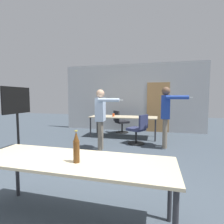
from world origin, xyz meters
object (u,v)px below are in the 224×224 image
object	(u,v)px
beer_bottle	(76,148)
person_center_tall	(101,113)
tv_screen	(17,113)
person_left_plaid	(166,111)
drink_cup	(113,115)
office_chair_side_rolled	(120,123)
office_chair_far_left	(138,130)

from	to	relation	value
beer_bottle	person_center_tall	bearing A→B (deg)	103.05
tv_screen	beer_bottle	world-z (taller)	tv_screen
person_left_plaid	person_center_tall	bearing A→B (deg)	-65.81
tv_screen	drink_cup	world-z (taller)	tv_screen
person_center_tall	drink_cup	xyz separation A→B (m)	(-0.05, 1.59, -0.20)
tv_screen	person_left_plaid	world-z (taller)	person_left_plaid
office_chair_side_rolled	drink_cup	xyz separation A→B (m)	(-0.09, -0.81, 0.39)
person_center_tall	drink_cup	size ratio (longest dim) A/B	14.81
tv_screen	person_center_tall	distance (m)	2.17
office_chair_far_left	drink_cup	size ratio (longest dim) A/B	8.24
drink_cup	person_left_plaid	bearing A→B (deg)	-26.91
office_chair_side_rolled	office_chair_far_left	world-z (taller)	office_chair_far_left
tv_screen	drink_cup	distance (m)	3.07
person_left_plaid	office_chair_far_left	xyz separation A→B (m)	(-0.80, 0.15, -0.62)
office_chair_far_left	beer_bottle	distance (m)	3.72
person_center_tall	beer_bottle	xyz separation A→B (m)	(0.66, -2.83, -0.09)
person_center_tall	office_chair_side_rolled	bearing A→B (deg)	174.22
tv_screen	person_left_plaid	size ratio (longest dim) A/B	0.98
drink_cup	person_center_tall	bearing A→B (deg)	-88.26
person_left_plaid	office_chair_side_rolled	bearing A→B (deg)	-133.17
tv_screen	beer_bottle	size ratio (longest dim) A/B	4.97
office_chair_side_rolled	person_center_tall	bearing A→B (deg)	-39.57
beer_bottle	office_chair_side_rolled	bearing A→B (deg)	96.71
person_left_plaid	office_chair_side_rolled	distance (m)	2.47
office_chair_far_left	person_left_plaid	bearing A→B (deg)	-74.14
person_center_tall	beer_bottle	bearing A→B (deg)	8.25
office_chair_far_left	drink_cup	distance (m)	1.28
tv_screen	drink_cup	bearing A→B (deg)	-40.71
tv_screen	person_center_tall	xyz separation A→B (m)	(2.05, 0.73, -0.02)
person_center_tall	office_chair_far_left	xyz separation A→B (m)	(0.92, 0.85, -0.58)
tv_screen	office_chair_far_left	distance (m)	3.42
office_chair_far_left	drink_cup	world-z (taller)	office_chair_far_left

